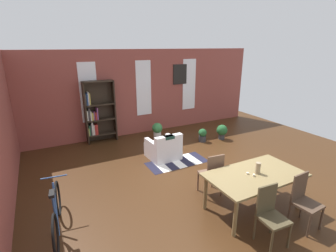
# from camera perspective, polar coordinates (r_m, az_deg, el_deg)

# --- Properties ---
(ground_plane) EXTENTS (10.46, 10.46, 0.00)m
(ground_plane) POSITION_cam_1_polar(r_m,az_deg,el_deg) (6.05, 9.88, -12.44)
(ground_plane) COLOR #3F2511
(back_wall_brick) EXTENTS (8.98, 0.12, 2.91)m
(back_wall_brick) POSITION_cam_1_polar(r_m,az_deg,el_deg) (8.94, -5.70, 7.67)
(back_wall_brick) COLOR brown
(back_wall_brick) RESTS_ON ground
(window_pane_0) EXTENTS (0.55, 0.02, 1.89)m
(window_pane_0) POSITION_cam_1_polar(r_m,az_deg,el_deg) (8.34, -17.58, 7.21)
(window_pane_0) COLOR white
(window_pane_1) EXTENTS (0.55, 0.02, 1.89)m
(window_pane_1) POSITION_cam_1_polar(r_m,az_deg,el_deg) (8.85, -5.56, 8.53)
(window_pane_1) COLOR white
(window_pane_2) EXTENTS (0.55, 0.02, 1.89)m
(window_pane_2) POSITION_cam_1_polar(r_m,az_deg,el_deg) (9.69, 4.81, 9.36)
(window_pane_2) COLOR white
(dining_table) EXTENTS (1.83, 1.03, 0.75)m
(dining_table) POSITION_cam_1_polar(r_m,az_deg,el_deg) (5.05, 19.13, -11.02)
(dining_table) COLOR olive
(dining_table) RESTS_ON ground
(vase_on_table) EXTENTS (0.09, 0.09, 0.22)m
(vase_on_table) POSITION_cam_1_polar(r_m,az_deg,el_deg) (5.01, 19.78, -8.98)
(vase_on_table) COLOR #998466
(vase_on_table) RESTS_ON dining_table
(tealight_candle_0) EXTENTS (0.04, 0.04, 0.03)m
(tealight_candle_0) POSITION_cam_1_polar(r_m,az_deg,el_deg) (4.96, 17.61, -10.22)
(tealight_candle_0) COLOR silver
(tealight_candle_0) RESTS_ON dining_table
(tealight_candle_1) EXTENTS (0.04, 0.04, 0.04)m
(tealight_candle_1) POSITION_cam_1_polar(r_m,az_deg,el_deg) (4.92, 18.94, -10.53)
(tealight_candle_1) COLOR silver
(tealight_candle_1) RESTS_ON dining_table
(dining_chair_near_left) EXTENTS (0.43, 0.43, 0.95)m
(dining_chair_near_left) POSITION_cam_1_polar(r_m,az_deg,el_deg) (4.47, 22.26, -17.90)
(dining_chair_near_left) COLOR #473D27
(dining_chair_near_left) RESTS_ON ground
(dining_chair_far_left) EXTENTS (0.44, 0.44, 0.95)m
(dining_chair_far_left) POSITION_cam_1_polar(r_m,az_deg,el_deg) (5.34, 10.01, -10.48)
(dining_chair_far_left) COLOR brown
(dining_chair_far_left) RESTS_ON ground
(dining_chair_near_right) EXTENTS (0.42, 0.42, 0.95)m
(dining_chair_near_right) POSITION_cam_1_polar(r_m,az_deg,el_deg) (5.04, 28.50, -14.43)
(dining_chair_near_right) COLOR #4A3628
(dining_chair_near_right) RESTS_ON ground
(bookshelf_tall) EXTENTS (0.96, 0.30, 1.99)m
(bookshelf_tall) POSITION_cam_1_polar(r_m,az_deg,el_deg) (8.34, -15.72, 2.89)
(bookshelf_tall) COLOR #2D2319
(bookshelf_tall) RESTS_ON ground
(armchair_white) EXTENTS (0.84, 0.84, 0.75)m
(armchair_white) POSITION_cam_1_polar(r_m,az_deg,el_deg) (7.01, -0.98, -5.20)
(armchair_white) COLOR silver
(armchair_white) RESTS_ON ground
(bicycle_second) EXTENTS (0.44, 1.67, 0.89)m
(bicycle_second) POSITION_cam_1_polar(r_m,az_deg,el_deg) (4.83, -23.99, -17.77)
(bicycle_second) COLOR black
(bicycle_second) RESTS_ON ground
(potted_plant_by_shelf) EXTENTS (0.35, 0.35, 0.53)m
(potted_plant_by_shelf) POSITION_cam_1_polar(r_m,az_deg,el_deg) (8.53, -2.46, -0.85)
(potted_plant_by_shelf) COLOR silver
(potted_plant_by_shelf) RESTS_ON ground
(potted_plant_corner) EXTENTS (0.36, 0.36, 0.50)m
(potted_plant_corner) POSITION_cam_1_polar(r_m,az_deg,el_deg) (8.60, 12.17, -1.11)
(potted_plant_corner) COLOR #333338
(potted_plant_corner) RESTS_ON ground
(potted_plant_window) EXTENTS (0.27, 0.27, 0.44)m
(potted_plant_window) POSITION_cam_1_polar(r_m,az_deg,el_deg) (8.30, 7.85, -2.02)
(potted_plant_window) COLOR #333338
(potted_plant_window) RESTS_ON ground
(striped_rug) EXTENTS (1.65, 0.73, 0.01)m
(striped_rug) POSITION_cam_1_polar(r_m,az_deg,el_deg) (6.87, 2.06, -8.22)
(striped_rug) COLOR #1E1E33
(striped_rug) RESTS_ON ground
(framed_picture) EXTENTS (0.56, 0.03, 0.72)m
(framed_picture) POSITION_cam_1_polar(r_m,az_deg,el_deg) (9.42, 2.72, 11.66)
(framed_picture) COLOR black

